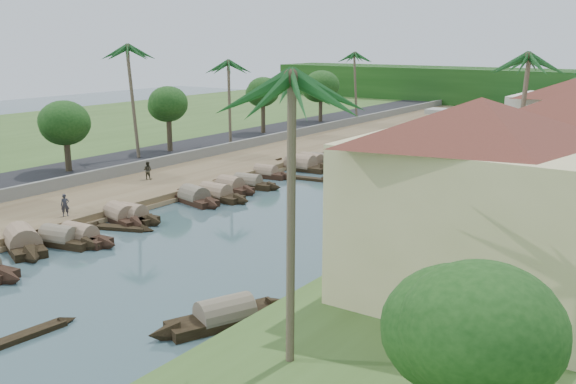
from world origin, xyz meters
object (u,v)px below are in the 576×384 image
Objects in this scene: sampan_1 at (23,243)px; bridge at (512,118)px; building_near at (474,203)px; person_near at (65,205)px.

bridge is at bearing 105.13° from sampan_1.
building_near is (18.99, -74.00, 4.66)m from bridge.
person_near is at bearing -99.38° from bridge.
building_near is at bearing -75.61° from bridge.
person_near is (-12.28, -74.31, -0.06)m from bridge.
person_near reaches higher than bridge.
building_near is 8.61× the size of person_near.
building_near reaches higher than person_near.
person_near is at bearing 135.23° from sampan_1.
building_near reaches higher than sampan_1.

